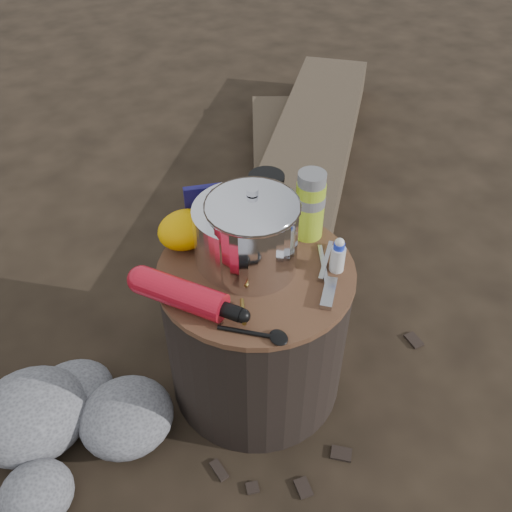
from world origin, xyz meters
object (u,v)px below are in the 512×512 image
camping_pot (253,231)px  thermos (310,205)px  stump (256,329)px  travel_mug (266,198)px  log_main (305,168)px  fuel_bottle (181,294)px

camping_pot → thermos: size_ratio=1.17×
stump → thermos: thermos is taller
travel_mug → thermos: bearing=-61.2°
thermos → travel_mug: 0.13m
log_main → travel_mug: bearing=-89.4°
log_main → camping_pot: 1.11m
camping_pot → thermos: bearing=11.5°
stump → log_main: (0.66, 0.77, -0.14)m
stump → travel_mug: 0.35m
stump → thermos: (0.18, 0.05, 0.31)m
camping_pot → travel_mug: camping_pot is taller
stump → fuel_bottle: bearing=-173.8°
camping_pot → log_main: bearing=48.9°
log_main → thermos: 0.97m
stump → camping_pot: 0.33m
fuel_bottle → travel_mug: travel_mug is taller
thermos → log_main: bearing=56.3°
camping_pot → fuel_bottle: camping_pot is taller
stump → camping_pot: bearing=93.5°
stump → travel_mug: size_ratio=3.62×
thermos → camping_pot: bearing=-168.5°
log_main → thermos: bearing=-81.5°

